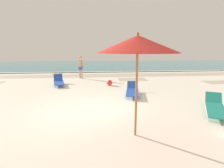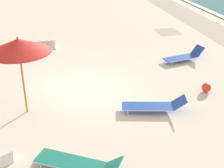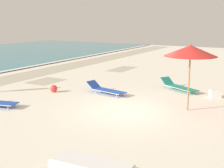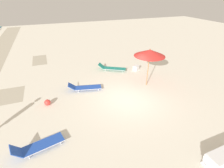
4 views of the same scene
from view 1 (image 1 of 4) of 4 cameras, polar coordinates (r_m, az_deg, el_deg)
name	(u,v)px [view 1 (image 1 of 4)]	position (r m, az deg, el deg)	size (l,w,h in m)	color
ground_plane	(93,114)	(6.48, -6.23, -9.73)	(60.00, 60.00, 0.16)	silver
ocean_water	(94,65)	(26.85, -5.87, 6.31)	(60.00, 18.70, 0.07)	teal
beach_umbrella	(138,45)	(4.33, 8.36, 12.62)	(2.03, 2.03, 2.63)	#9E7547
sun_lounger_under_umbrella	(132,91)	(8.85, 6.67, -2.13)	(1.05, 2.22, 0.51)	blue
sun_lounger_beside_umbrella	(215,107)	(7.31, 30.68, -6.48)	(1.68, 2.26, 0.52)	#1E8475
sun_lounger_near_water_left	(59,82)	(11.74, -17.01, 0.78)	(1.05, 2.10, 0.61)	blue
beachgoer_wading_adult	(81,66)	(14.05, -10.21, 5.91)	(0.38, 0.32, 1.76)	tan
beach_ball	(109,83)	(11.05, -0.83, 0.43)	(0.36, 0.36, 0.36)	red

